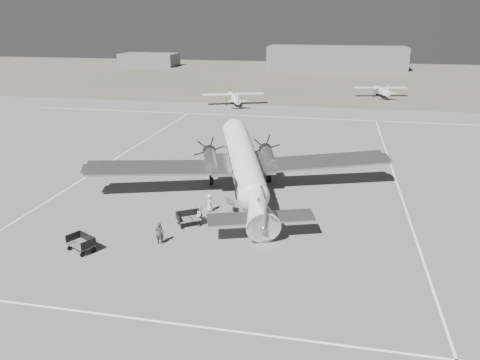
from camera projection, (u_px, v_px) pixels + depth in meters
name	position (u px, v px, depth m)	size (l,w,h in m)	color
ground	(253.00, 218.00, 36.74)	(260.00, 260.00, 0.00)	slate
taxi_line_near	(205.00, 327.00, 23.78)	(60.00, 0.15, 0.01)	white
taxi_line_right	(413.00, 232.00, 34.46)	(0.15, 80.00, 0.01)	white
taxi_line_left	(102.00, 167.00, 49.41)	(0.15, 60.00, 0.01)	white
taxi_line_horizon	(297.00, 118.00, 73.76)	(90.00, 0.15, 0.01)	white
grass_infield	(315.00, 77.00, 124.66)	(260.00, 90.00, 0.01)	#59574B
hangar_main	(336.00, 57.00, 145.76)	(42.00, 14.00, 6.60)	slate
shed_secondary	(149.00, 60.00, 152.94)	(18.00, 10.00, 4.00)	#5E5E5E
dc3_airliner	(245.00, 167.00, 40.44)	(28.04, 19.46, 5.34)	#B1B1B3
light_plane_left	(234.00, 99.00, 84.07)	(11.24, 9.12, 2.33)	white
light_plane_right	(381.00, 92.00, 92.62)	(10.59, 8.59, 2.20)	white
baggage_cart_near	(189.00, 219.00, 35.40)	(1.86, 1.32, 1.05)	#5E5E5E
baggage_cart_far	(81.00, 244.00, 31.40)	(1.94, 1.37, 1.10)	#5E5E5E
ground_crew	(160.00, 233.00, 32.40)	(0.58, 0.38, 1.59)	#2E2E2E
ramp_agent	(200.00, 215.00, 35.53)	(0.74, 0.58, 1.53)	silver
passenger	(210.00, 203.00, 37.84)	(0.72, 0.47, 1.47)	silver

